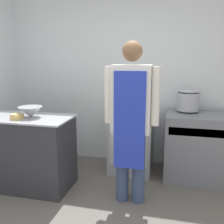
# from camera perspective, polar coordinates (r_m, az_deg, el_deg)

# --- Properties ---
(wall_back) EXTENTS (8.00, 0.05, 2.70)m
(wall_back) POSITION_cam_1_polar(r_m,az_deg,el_deg) (3.96, 2.27, 8.25)
(wall_back) COLOR silver
(wall_back) RESTS_ON ground_plane
(prep_counter) EXTENTS (1.27, 0.61, 0.90)m
(prep_counter) POSITION_cam_1_polar(r_m,az_deg,el_deg) (3.48, -18.93, -8.13)
(prep_counter) COLOR #2D2D33
(prep_counter) RESTS_ON ground_plane
(stove) EXTENTS (0.99, 0.65, 0.90)m
(stove) POSITION_cam_1_polar(r_m,az_deg,el_deg) (3.69, 19.27, -7.16)
(stove) COLOR slate
(stove) RESTS_ON ground_plane
(fridge_unit) EXTENTS (0.58, 0.61, 0.88)m
(fridge_unit) POSITION_cam_1_polar(r_m,az_deg,el_deg) (3.75, 4.29, -6.20)
(fridge_unit) COLOR #93999E
(fridge_unit) RESTS_ON ground_plane
(person_cook) EXTENTS (0.59, 0.24, 1.77)m
(person_cook) POSITION_cam_1_polar(r_m,az_deg,el_deg) (2.79, 4.21, -0.71)
(person_cook) COLOR #38476B
(person_cook) RESTS_ON ground_plane
(mixing_bowl) EXTENTS (0.29, 0.29, 0.13)m
(mixing_bowl) POSITION_cam_1_polar(r_m,az_deg,el_deg) (3.26, -17.31, -0.00)
(mixing_bowl) COLOR #9EA0A8
(mixing_bowl) RESTS_ON prep_counter
(plastic_tub) EXTENTS (0.11, 0.11, 0.06)m
(plastic_tub) POSITION_cam_1_polar(r_m,az_deg,el_deg) (3.21, -19.99, -0.96)
(plastic_tub) COLOR #D8B266
(plastic_tub) RESTS_ON prep_counter
(stock_pot) EXTENTS (0.30, 0.30, 0.29)m
(stock_pot) POSITION_cam_1_polar(r_m,az_deg,el_deg) (3.64, 16.27, 2.58)
(stock_pot) COLOR #9EA0A8
(stock_pot) RESTS_ON stove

